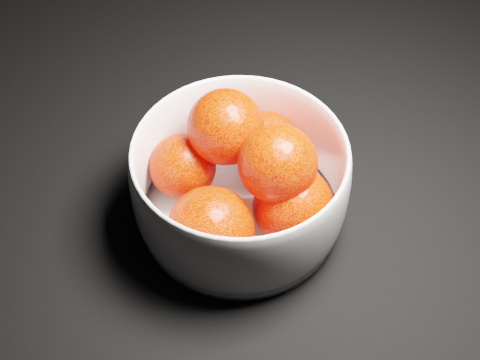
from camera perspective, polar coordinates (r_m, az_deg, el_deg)
name	(u,v)px	position (r m, az deg, el deg)	size (l,w,h in m)	color
bowl	(240,183)	(0.62, 0.00, -0.29)	(0.20, 0.20, 0.10)	silver
orange_pile	(243,177)	(0.62, 0.27, 0.24)	(0.16, 0.16, 0.12)	#FF2208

